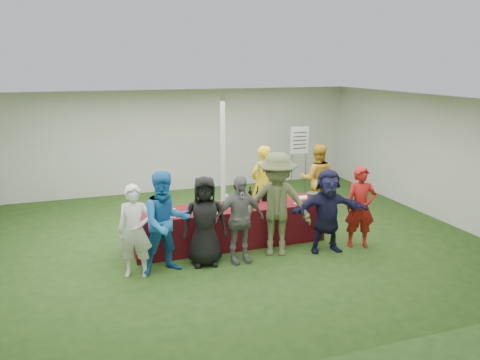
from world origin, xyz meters
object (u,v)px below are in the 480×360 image
object	(u,v)px
wine_list_sign	(299,145)
staff_pourer	(262,184)
customer_3	(239,219)
customer_5	(327,211)
customer_0	(135,231)
staff_back	(317,179)
dump_bucket	(313,197)
customer_1	(166,223)
customer_4	(277,205)
customer_2	(205,221)
customer_6	(360,207)
serving_table	(230,226)

from	to	relation	value
wine_list_sign	staff_pourer	bearing A→B (deg)	-135.99
customer_3	customer_5	size ratio (longest dim) A/B	1.00
customer_0	staff_back	bearing A→B (deg)	41.66
dump_bucket	customer_1	size ratio (longest dim) A/B	0.13
staff_pourer	staff_back	world-z (taller)	staff_pourer
customer_4	customer_2	bearing A→B (deg)	-156.14
customer_1	customer_6	distance (m)	3.61
wine_list_sign	customer_1	world-z (taller)	wine_list_sign
customer_1	customer_6	world-z (taller)	customer_1
customer_0	customer_5	distance (m)	3.41
dump_bucket	customer_4	bearing A→B (deg)	-153.15
staff_pourer	wine_list_sign	bearing A→B (deg)	-156.84
customer_0	customer_2	distance (m)	1.17
staff_pourer	customer_5	size ratio (longest dim) A/B	1.08
customer_4	customer_5	size ratio (longest dim) A/B	1.21
staff_back	customer_2	xyz separation A→B (m)	(-3.16, -1.95, -0.02)
customer_1	customer_5	xyz separation A→B (m)	(2.91, -0.08, -0.08)
serving_table	customer_1	distance (m)	1.63
staff_back	customer_6	xyz separation A→B (m)	(-0.22, -2.10, -0.03)
customer_3	customer_4	world-z (taller)	customer_4
wine_list_sign	customer_5	bearing A→B (deg)	-108.08
wine_list_sign	customer_2	size ratio (longest dim) A/B	1.16
staff_back	customer_0	world-z (taller)	staff_back
dump_bucket	wine_list_sign	size ratio (longest dim) A/B	0.13
staff_back	customer_4	distance (m)	2.68
customer_5	customer_1	bearing A→B (deg)	-172.65
dump_bucket	customer_3	size ratio (longest dim) A/B	0.15
dump_bucket	customer_6	bearing A→B (deg)	-44.74
wine_list_sign	customer_5	distance (m)	3.80
customer_2	customer_4	bearing A→B (deg)	9.23
customer_0	customer_5	size ratio (longest dim) A/B	0.99
serving_table	staff_pourer	distance (m)	1.62
customer_0	customer_6	xyz separation A→B (m)	(4.10, -0.09, 0.01)
wine_list_sign	customer_2	distance (m)	4.85
wine_list_sign	staff_back	world-z (taller)	wine_list_sign
serving_table	customer_5	xyz separation A→B (m)	(1.57, -0.87, 0.40)
dump_bucket	customer_2	distance (m)	2.34
serving_table	staff_back	bearing A→B (deg)	26.48
wine_list_sign	staff_pourer	xyz separation A→B (m)	(-1.65, -1.60, -0.48)
staff_pourer	customer_3	world-z (taller)	staff_pourer
dump_bucket	customer_1	world-z (taller)	customer_1
dump_bucket	staff_pourer	xyz separation A→B (m)	(-0.53, 1.33, -0.01)
serving_table	staff_back	xyz separation A→B (m)	(2.48, 1.24, 0.42)
staff_back	customer_5	size ratio (longest dim) A/B	1.03
customer_1	customer_5	bearing A→B (deg)	-9.50
serving_table	customer_2	size ratio (longest dim) A/B	2.32
staff_pourer	customer_4	distance (m)	1.87
staff_back	customer_6	world-z (taller)	staff_back
staff_pourer	customer_6	world-z (taller)	staff_pourer
staff_back	customer_5	bearing A→B (deg)	88.65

